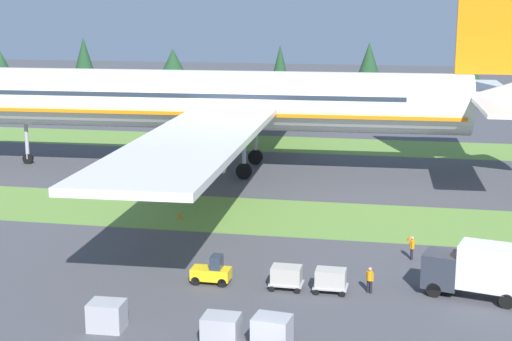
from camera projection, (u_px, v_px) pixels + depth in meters
grass_strip_near at (320, 219)px, 67.36m from camera, size 320.00×11.67×0.01m
grass_strip_far at (352, 146)px, 101.23m from camera, size 320.00×11.67×0.01m
airliner at (230, 100)px, 85.03m from camera, size 66.55×81.63×22.08m
baggage_tug at (212, 272)px, 51.74m from camera, size 2.61×1.32×1.97m
cargo_dolly_lead at (286, 276)px, 50.71m from camera, size 2.21×1.52×1.55m
cargo_dolly_second at (331, 279)px, 50.13m from camera, size 2.21×1.52×1.55m
catering_truck at (481, 269)px, 48.89m from camera, size 7.31×3.92×3.58m
ground_crew_marshaller at (412, 247)px, 56.57m from camera, size 0.36×0.56×1.74m
ground_crew_loader at (370, 279)px, 50.02m from camera, size 0.49×0.36×1.74m
uld_container_0 at (107, 316)px, 44.44m from camera, size 2.06×1.67×1.67m
uld_container_1 at (221, 330)px, 42.52m from camera, size 2.03×1.64×1.67m
uld_container_2 at (272, 332)px, 42.12m from camera, size 2.18×1.83×1.77m
taxiway_marker_0 at (180, 215)px, 67.49m from camera, size 0.44×0.44×0.53m
taxiway_marker_1 at (410, 238)px, 61.11m from camera, size 0.44×0.44×0.50m
distant_tree_line at (334, 68)px, 142.06m from camera, size 187.38×11.01×11.80m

